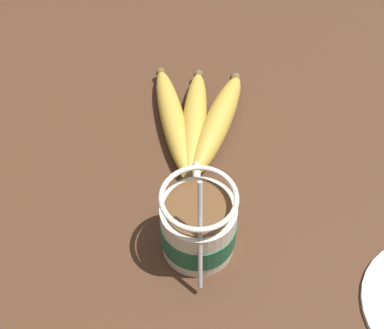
% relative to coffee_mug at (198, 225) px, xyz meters
% --- Properties ---
extents(table, '(1.06, 1.06, 0.03)m').
position_rel_coffee_mug_xyz_m(table, '(0.08, -0.03, -0.06)').
color(table, '#422819').
rests_on(table, ground).
extents(coffee_mug, '(0.14, 0.09, 0.15)m').
position_rel_coffee_mug_xyz_m(coffee_mug, '(0.00, 0.00, 0.00)').
color(coffee_mug, beige).
rests_on(coffee_mug, table).
extents(banana_bunch, '(0.22, 0.14, 0.04)m').
position_rel_coffee_mug_xyz_m(banana_bunch, '(0.18, -0.00, -0.03)').
color(banana_bunch, brown).
rests_on(banana_bunch, table).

